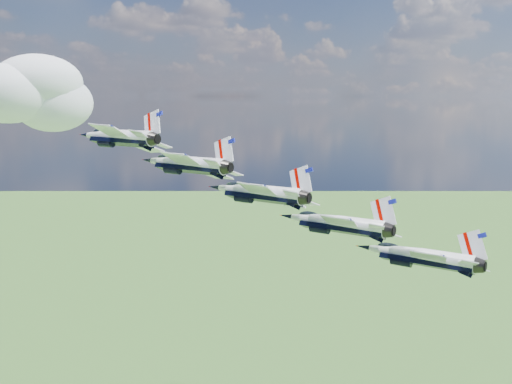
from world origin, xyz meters
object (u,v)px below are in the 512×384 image
jet_2 (256,192)px  jet_3 (333,223)px  jet_1 (184,163)px  jet_0 (116,137)px  jet_4 (416,255)px

jet_2 → jet_3: jet_2 is taller
jet_1 → jet_2: bearing=-72.8°
jet_1 → jet_3: (14.71, -16.43, -7.27)m
jet_0 → jet_4: (29.42, -32.85, -14.54)m
jet_2 → jet_3: bearing=-72.8°
jet_1 → jet_3: size_ratio=1.00×
jet_1 → jet_4: bearing=-72.8°
jet_2 → jet_3: (7.35, -8.21, -3.64)m
jet_3 → jet_4: size_ratio=1.00×
jet_2 → jet_3: 11.61m
jet_1 → jet_3: bearing=-72.8°
jet_2 → jet_0: bearing=107.2°
jet_0 → jet_3: (22.06, -24.64, -10.91)m
jet_4 → jet_2: bearing=107.2°
jet_0 → jet_4: size_ratio=1.00×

